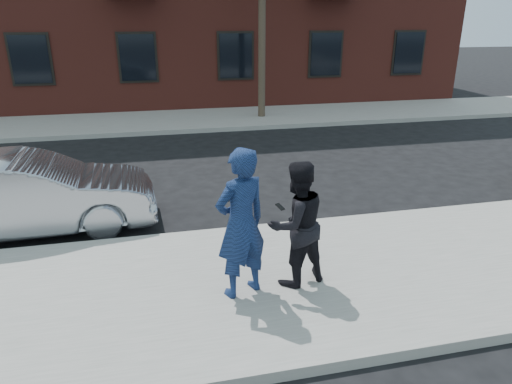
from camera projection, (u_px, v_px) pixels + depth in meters
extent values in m
plane|color=black|center=(130.00, 297.00, 6.32)|extent=(100.00, 100.00, 0.00)
cube|color=gray|center=(129.00, 302.00, 6.07)|extent=(50.00, 3.50, 0.15)
cube|color=#999691|center=(132.00, 242.00, 7.71)|extent=(50.00, 0.10, 0.15)
cube|color=gray|center=(139.00, 122.00, 16.54)|extent=(50.00, 3.50, 0.15)
cube|color=#999691|center=(139.00, 134.00, 14.90)|extent=(50.00, 0.10, 0.15)
cube|color=black|center=(236.00, 56.00, 18.13)|extent=(1.30, 0.06, 1.70)
cube|color=black|center=(409.00, 53.00, 19.69)|extent=(1.30, 0.06, 1.70)
cylinder|color=#31271D|center=(262.00, 58.00, 16.47)|extent=(0.26, 0.26, 4.20)
imported|color=#999BA3|center=(28.00, 195.00, 7.99)|extent=(4.39, 1.74, 1.42)
imported|color=navy|center=(241.00, 224.00, 5.81)|extent=(0.87, 0.74, 2.02)
cube|color=black|center=(228.00, 197.00, 5.84)|extent=(0.11, 0.14, 0.08)
imported|color=black|center=(296.00, 224.00, 6.11)|extent=(1.01, 0.88, 1.76)
cube|color=black|center=(280.00, 207.00, 6.11)|extent=(0.12, 0.15, 0.06)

